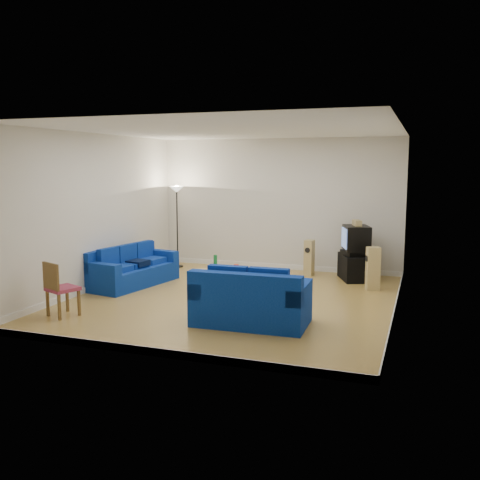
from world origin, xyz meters
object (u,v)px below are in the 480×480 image
(sofa_three_seat, at_px, (131,271))
(coffee_table, at_px, (224,273))
(tv_stand, at_px, (353,267))
(television, at_px, (356,238))
(sofa_loveseat, at_px, (250,304))

(sofa_three_seat, height_order, coffee_table, sofa_three_seat)
(sofa_three_seat, distance_m, coffee_table, 2.07)
(tv_stand, bearing_deg, coffee_table, -73.24)
(tv_stand, xyz_separation_m, television, (0.04, -0.02, 0.67))
(sofa_loveseat, relative_size, tv_stand, 2.00)
(sofa_loveseat, xyz_separation_m, tv_stand, (1.13, 4.01, -0.06))
(sofa_three_seat, distance_m, tv_stand, 4.92)
(sofa_three_seat, bearing_deg, tv_stand, 125.43)
(sofa_three_seat, distance_m, sofa_loveseat, 3.84)
(tv_stand, height_order, television, television)
(sofa_loveseat, height_order, coffee_table, sofa_loveseat)
(coffee_table, xyz_separation_m, television, (2.43, 1.89, 0.60))
(sofa_three_seat, relative_size, television, 2.66)
(sofa_three_seat, height_order, television, television)
(sofa_three_seat, relative_size, coffee_table, 1.82)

